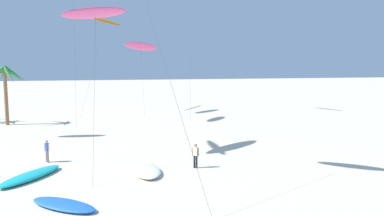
% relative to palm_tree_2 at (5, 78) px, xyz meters
% --- Properties ---
extents(palm_tree_2, '(4.60, 4.46, 7.01)m').
position_rel_palm_tree_2_xyz_m(palm_tree_2, '(0.00, 0.00, 0.00)').
color(palm_tree_2, olive).
rests_on(palm_tree_2, ground).
extents(flying_kite_3, '(5.44, 7.27, 10.44)m').
position_rel_palm_tree_2_xyz_m(flying_kite_3, '(16.38, 7.19, 4.11)').
color(flying_kite_3, '#EA5193').
rests_on(flying_kite_3, ground).
extents(flying_kite_4, '(6.17, 11.71, 14.28)m').
position_rel_palm_tree_2_xyz_m(flying_kite_4, '(11.32, 11.99, 8.04)').
color(flying_kite_4, orange).
rests_on(flying_kite_4, ground).
extents(flying_kite_7, '(5.67, 11.69, 12.30)m').
position_rel_palm_tree_2_xyz_m(flying_kite_7, '(11.04, -16.60, 5.82)').
color(flying_kite_7, '#EA5193').
rests_on(flying_kite_7, ground).
extents(grounded_kite_0, '(4.07, 3.64, 0.31)m').
position_rel_palm_tree_2_xyz_m(grounded_kite_0, '(9.55, -28.58, -5.32)').
color(grounded_kite_0, blue).
rests_on(grounded_kite_0, ground).
extents(grounded_kite_1, '(1.92, 3.88, 0.37)m').
position_rel_palm_tree_2_xyz_m(grounded_kite_1, '(14.32, -23.35, -5.30)').
color(grounded_kite_1, white).
rests_on(grounded_kite_1, ground).
extents(grounded_kite_2, '(3.98, 5.20, 0.38)m').
position_rel_palm_tree_2_xyz_m(grounded_kite_2, '(6.90, -22.97, -5.29)').
color(grounded_kite_2, '#19B2B7').
rests_on(grounded_kite_2, ground).
extents(person_foreground_walker, '(0.44, 0.33, 1.74)m').
position_rel_palm_tree_2_xyz_m(person_foreground_walker, '(17.81, -22.72, -4.53)').
color(person_foreground_walker, black).
rests_on(person_foreground_walker, ground).
extents(person_near_left, '(0.37, 0.41, 1.70)m').
position_rel_palm_tree_2_xyz_m(person_near_left, '(7.32, -18.96, -4.55)').
color(person_near_left, slate).
rests_on(person_near_left, ground).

